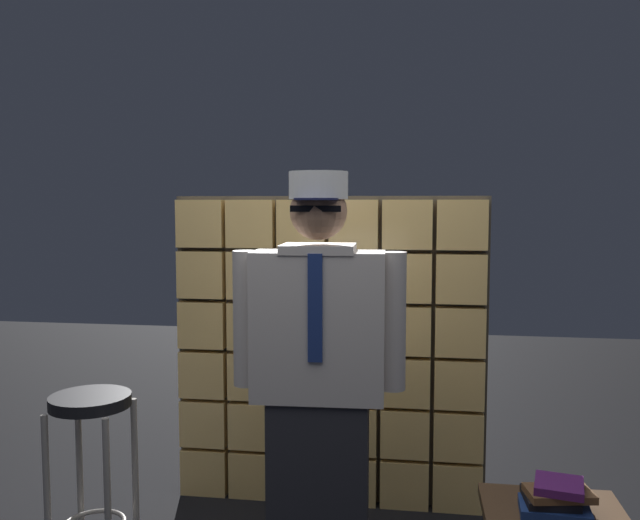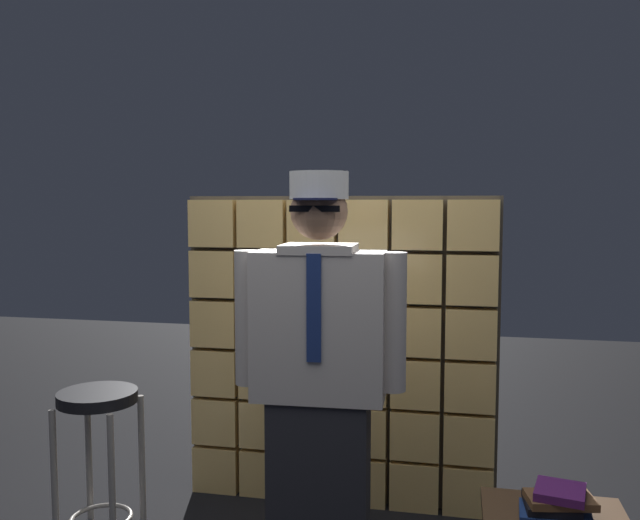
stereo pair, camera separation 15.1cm
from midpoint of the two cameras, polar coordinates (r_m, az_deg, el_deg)
glass_block_wall at (r=3.57m, az=-0.56°, el=-8.09°), size 1.68×0.10×1.68m
standing_person at (r=2.69m, az=-1.77°, el=-10.45°), size 0.70×0.30×1.75m
bar_stool at (r=3.09m, az=-20.55°, el=-14.65°), size 0.34×0.34×0.82m
book_stack at (r=2.70m, az=18.12°, el=-19.04°), size 0.27×0.22×0.12m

